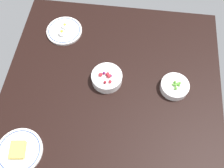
# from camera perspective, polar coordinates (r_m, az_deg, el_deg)

# --- Properties ---
(dining_table) EXTENTS (1.10, 1.12, 0.04)m
(dining_table) POSITION_cam_1_polar(r_m,az_deg,el_deg) (1.33, 0.00, -0.80)
(dining_table) COLOR black
(dining_table) RESTS_ON ground
(plate_cheese) EXTENTS (0.21, 0.21, 0.05)m
(plate_cheese) POSITION_cam_1_polar(r_m,az_deg,el_deg) (1.26, -20.08, -13.85)
(plate_cheese) COLOR white
(plate_cheese) RESTS_ON dining_table
(bowl_peas) EXTENTS (0.14, 0.14, 0.06)m
(bowl_peas) POSITION_cam_1_polar(r_m,az_deg,el_deg) (1.32, 13.83, -0.52)
(bowl_peas) COLOR white
(bowl_peas) RESTS_ON dining_table
(plate_eggs) EXTENTS (0.20, 0.20, 0.05)m
(plate_eggs) POSITION_cam_1_polar(r_m,az_deg,el_deg) (1.53, -10.65, 11.68)
(plate_eggs) COLOR white
(plate_eggs) RESTS_ON dining_table
(bowl_berries) EXTENTS (0.16, 0.16, 0.07)m
(bowl_berries) POSITION_cam_1_polar(r_m,az_deg,el_deg) (1.30, -1.17, 1.41)
(bowl_berries) COLOR white
(bowl_berries) RESTS_ON dining_table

